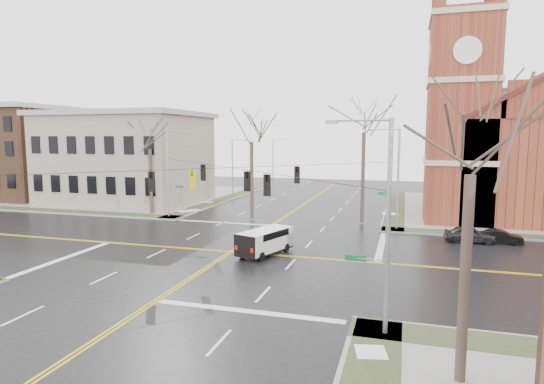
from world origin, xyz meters
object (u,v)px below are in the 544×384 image
(parked_car_b, at_px, (501,237))
(cargo_van, at_px, (266,240))
(church, at_px, (529,137))
(signal_pole_se, at_px, (384,221))
(tree_nw_far, at_px, (150,145))
(streetlight_north_a, at_px, (233,166))
(parked_car_a, at_px, (470,234))
(streetlight_north_b, at_px, (274,159))
(tree_ne, at_px, (364,126))
(tree_nw_near, at_px, (252,137))
(tree_se, at_px, (471,161))
(signal_pole_ne, at_px, (396,176))
(signal_pole_nw, at_px, (169,171))

(parked_car_b, bearing_deg, cargo_van, 123.36)
(church, distance_m, signal_pole_se, 38.85)
(tree_nw_far, bearing_deg, streetlight_north_a, 76.78)
(signal_pole_se, height_order, parked_car_a, signal_pole_se)
(church, relative_size, streetlight_north_a, 3.44)
(streetlight_north_b, bearing_deg, tree_ne, -61.13)
(streetlight_north_a, bearing_deg, tree_nw_near, -62.53)
(streetlight_north_a, xyz_separation_m, tree_se, (24.77, -42.62, 3.16))
(streetlight_north_b, bearing_deg, signal_pole_se, -69.73)
(parked_car_b, relative_size, tree_nw_far, 0.32)
(signal_pole_ne, relative_size, streetlight_north_a, 1.12)
(church, distance_m, parked_car_b, 18.80)
(streetlight_north_b, bearing_deg, parked_car_b, -52.58)
(streetlight_north_b, relative_size, cargo_van, 1.59)
(streetlight_north_b, distance_m, parked_car_a, 48.74)
(tree_ne, bearing_deg, parked_car_a, -31.83)
(signal_pole_se, xyz_separation_m, cargo_van, (-8.64, 11.64, -3.89))
(church, distance_m, signal_pole_nw, 38.61)
(signal_pole_nw, bearing_deg, cargo_van, -39.04)
(signal_pole_se, xyz_separation_m, streetlight_north_a, (-21.97, 39.50, -0.48))
(streetlight_north_a, distance_m, parked_car_b, 36.13)
(cargo_van, bearing_deg, tree_ne, 87.19)
(tree_nw_far, xyz_separation_m, tree_ne, (22.44, 1.09, 1.85))
(parked_car_b, xyz_separation_m, tree_nw_far, (-33.78, 4.18, 7.02))
(signal_pole_ne, relative_size, tree_ne, 0.69)
(parked_car_a, relative_size, tree_se, 0.37)
(streetlight_north_b, xyz_separation_m, tree_nw_far, (-3.59, -35.29, 3.09))
(tree_nw_far, bearing_deg, signal_pole_ne, -2.72)
(signal_pole_ne, relative_size, parked_car_b, 2.74)
(streetlight_north_b, height_order, tree_nw_far, tree_nw_far)
(streetlight_north_a, bearing_deg, parked_car_b, -32.81)
(tree_nw_far, height_order, tree_nw_near, tree_nw_near)
(signal_pole_ne, relative_size, tree_se, 0.86)
(streetlight_north_a, distance_m, tree_ne, 24.11)
(streetlight_north_b, distance_m, tree_se, 67.41)
(tree_nw_far, distance_m, tree_nw_near, 11.50)
(signal_pole_se, bearing_deg, tree_se, -48.16)
(parked_car_b, relative_size, tree_nw_near, 0.28)
(parked_car_b, relative_size, tree_se, 0.31)
(tree_nw_near, bearing_deg, cargo_van, -66.76)
(signal_pole_nw, relative_size, tree_se, 0.86)
(streetlight_north_a, bearing_deg, cargo_van, -64.42)
(signal_pole_nw, bearing_deg, streetlight_north_b, 88.95)
(signal_pole_nw, relative_size, parked_car_b, 2.74)
(streetlight_north_a, relative_size, cargo_van, 1.59)
(tree_se, bearing_deg, tree_nw_near, 121.59)
(tree_nw_near, bearing_deg, signal_pole_ne, -5.48)
(tree_ne, distance_m, tree_se, 29.08)
(signal_pole_ne, distance_m, tree_se, 26.40)
(signal_pole_se, distance_m, tree_nw_near, 28.35)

